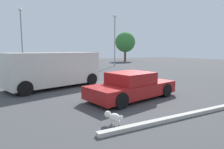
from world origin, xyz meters
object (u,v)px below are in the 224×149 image
Objects in this scene: van_white at (54,69)px; light_post_near at (21,28)px; pedestrian at (69,65)px; dog at (113,117)px; light_post_mid at (115,32)px; sedan_foreground at (132,86)px.

light_post_near reaches higher than van_white.
light_post_near is (-3.03, 10.78, 3.98)m from pedestrian.
pedestrian is at bearing -46.17° from dog.
light_post_mid is at bearing -15.61° from light_post_near.
sedan_foreground is 9.07× the size of dog.
sedan_foreground is at bearing 12.49° from pedestrian.
pedestrian is at bearing -139.09° from light_post_mid.
light_post_mid is at bearing -66.13° from dog.
sedan_foreground is 20.72m from light_post_near.
pedestrian is at bearing -74.33° from light_post_near.
dog is at bearing -145.82° from sedan_foreground.
light_post_near is at bearing -154.82° from pedestrian.
pedestrian is 12.09m from light_post_mid.
light_post_mid is (10.85, 12.24, 3.63)m from van_white.
light_post_near is 1.05× the size of light_post_mid.
light_post_mid reaches higher than van_white.
van_white is 5.20m from pedestrian.
light_post_near is at bearing 164.39° from light_post_mid.
light_post_near reaches higher than light_post_mid.
pedestrian is 11.89m from light_post_near.
van_white is at bearing -34.11° from dog.
light_post_near is at bearing 75.97° from van_white.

